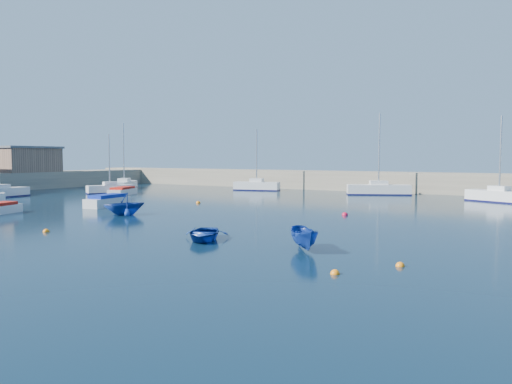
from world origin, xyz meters
The scene contains 19 objects.
ground centered at (0.00, 0.00, 0.00)m, with size 220.00×220.00×0.00m, color #0B2030.
back_wall centered at (0.00, 46.00, 1.30)m, with size 96.00×4.50×2.60m, color gray.
brick_shed_a centered at (-42.00, 24.00, 4.10)m, with size 6.00×8.00×3.40m, color #84644D.
sailboat_2 centered at (-30.44, 13.15, 0.58)m, with size 2.90×6.96×8.81m.
sailboat_3 centered at (-24.84, 24.19, 0.58)m, with size 3.87×5.67×7.43m.
sailboat_4 centered at (-30.20, 31.61, 0.60)m, with size 5.52×7.21×9.40m.
sailboat_5 centered at (-12.10, 38.71, 0.65)m, with size 6.47×3.29×8.33m.
sailboat_6 centered at (4.58, 39.94, 0.68)m, with size 7.62×5.22×9.82m.
sailboat_7 centered at (18.17, 36.54, 0.66)m, with size 6.69×4.40×8.68m.
motorboat_1 centered at (-11.90, 12.41, 0.54)m, with size 2.30×4.86×1.14m.
motorboat_2 centered at (-21.55, 23.26, 0.46)m, with size 3.37×5.08×0.99m.
dinghy_center centered at (7.12, 2.45, 0.36)m, with size 2.47×3.46×0.72m, color navy.
dinghy_left centered at (-5.54, 8.54, 0.88)m, with size 2.87×3.33×1.75m, color navy.
dinghy_right centered at (13.15, 2.74, 0.57)m, with size 1.12×2.97×1.15m, color navy.
buoy_0 centered at (-2.89, -0.31, 0.00)m, with size 0.41×0.41×0.41m, color orange.
buoy_1 centered at (9.25, 17.66, 0.00)m, with size 0.49×0.49×0.49m, color #B90D2E.
buoy_2 centered at (18.18, 1.62, 0.00)m, with size 0.38×0.38×0.38m, color orange.
buoy_3 centered at (-7.00, 19.60, 0.00)m, with size 0.45×0.45×0.45m, color orange.
buoy_5 centered at (16.42, -1.12, 0.00)m, with size 0.38×0.38×0.38m, color orange.
Camera 1 is at (24.01, -19.08, 4.58)m, focal length 35.00 mm.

